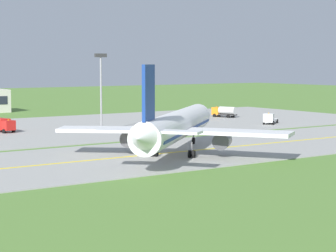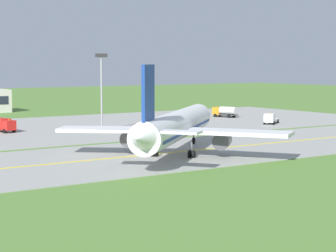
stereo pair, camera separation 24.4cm
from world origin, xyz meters
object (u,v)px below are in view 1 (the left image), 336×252
service_truck_catering (224,111)px  apron_light_mast (101,82)px  airplane_lead (175,127)px  service_truck_baggage (270,119)px  service_truck_fuel (2,124)px

service_truck_catering → apron_light_mast: (-39.22, -11.15, 7.79)m
service_truck_catering → airplane_lead: bearing=-135.4°
service_truck_baggage → service_truck_fuel: service_truck_fuel is taller
apron_light_mast → service_truck_fuel: bearing=151.6°
service_truck_fuel → apron_light_mast: size_ratio=0.43×
service_truck_fuel → service_truck_catering: size_ratio=0.99×
airplane_lead → service_truck_catering: size_ratio=5.06×
apron_light_mast → service_truck_catering: bearing=15.9°
service_truck_baggage → service_truck_catering: bearing=80.3°
airplane_lead → service_truck_fuel: 44.25m
service_truck_fuel → apron_light_mast: apron_light_mast is taller
airplane_lead → apron_light_mast: size_ratio=2.18×
airplane_lead → apron_light_mast: bearing=78.3°
airplane_lead → apron_light_mast: (7.13, 34.50, 5.19)m
service_truck_catering → service_truck_baggage: bearing=-99.7°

